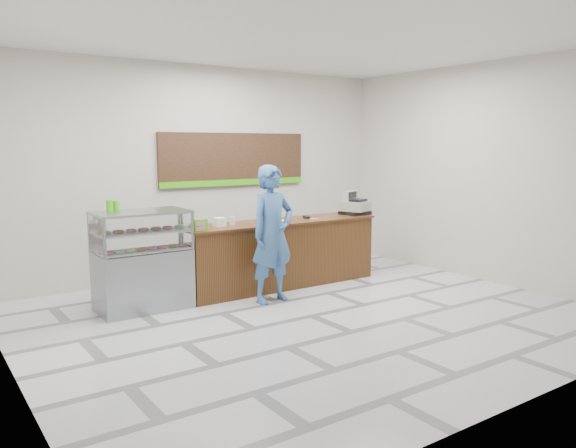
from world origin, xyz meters
TOP-DOWN VIEW (x-y plane):
  - floor at (0.00, 0.00)m, footprint 7.00×7.00m
  - back_wall at (0.00, 3.00)m, footprint 7.00×0.00m
  - ceiling at (0.00, 0.00)m, footprint 7.00×7.00m
  - sales_counter at (0.55, 1.55)m, footprint 3.26×0.76m
  - display_case at (-1.67, 1.55)m, footprint 1.22×0.72m
  - menu_board at (0.55, 2.96)m, footprint 2.80×0.06m
  - cash_register at (2.05, 1.53)m, footprint 0.53×0.55m
  - card_terminal at (1.06, 1.55)m, footprint 0.11×0.16m
  - serving_tray at (0.41, 1.48)m, footprint 0.41×0.33m
  - napkin_box at (-0.50, 1.56)m, footprint 0.16×0.16m
  - straw_cup at (-0.27, 1.59)m, footprint 0.08×0.08m
  - promo_box at (-0.95, 1.28)m, footprint 0.20×0.14m
  - donut_decal at (1.11, 1.42)m, footprint 0.16×0.16m
  - green_cup_left at (-1.99, 1.82)m, footprint 0.09×0.09m
  - green_cup_right at (-1.90, 1.82)m, footprint 0.08×0.08m
  - customer at (-0.03, 0.89)m, footprint 0.74×0.53m

SIDE VIEW (x-z plane):
  - floor at x=0.00m, z-range 0.00..0.00m
  - sales_counter at x=0.55m, z-range 0.00..1.03m
  - display_case at x=-1.67m, z-range 0.01..1.34m
  - customer at x=-0.03m, z-range 0.00..1.92m
  - donut_decal at x=1.11m, z-range 1.03..1.03m
  - serving_tray at x=0.41m, z-range 1.03..1.05m
  - card_terminal at x=1.06m, z-range 1.03..1.07m
  - straw_cup at x=-0.27m, z-range 1.03..1.15m
  - napkin_box at x=-0.50m, z-range 1.03..1.15m
  - promo_box at x=-0.95m, z-range 1.03..1.20m
  - cash_register at x=2.05m, z-range 0.98..1.37m
  - green_cup_right at x=-1.90m, z-range 1.33..1.46m
  - green_cup_left at x=-1.99m, z-range 1.33..1.47m
  - back_wall at x=0.00m, z-range -1.75..5.25m
  - menu_board at x=0.55m, z-range 1.48..2.38m
  - ceiling at x=0.00m, z-range 3.50..3.50m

